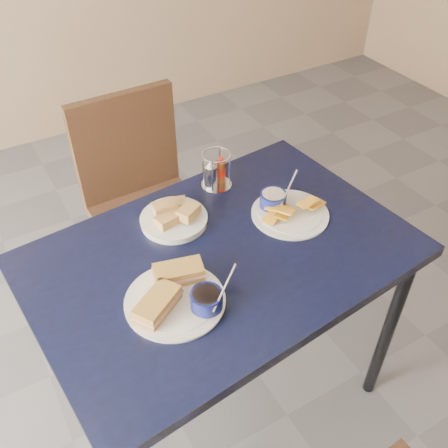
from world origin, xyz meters
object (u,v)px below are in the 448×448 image
chair_far (141,190)px  plantain_plate (284,208)px  bread_basket (174,217)px  dining_table (222,267)px  condiment_caddy (215,173)px  sandwich_plate (178,294)px

chair_far → plantain_plate: 0.72m
chair_far → bread_basket: size_ratio=4.33×
dining_table → chair_far: size_ratio=1.31×
plantain_plate → condiment_caddy: condiment_caddy is taller
dining_table → chair_far: 0.70m
sandwich_plate → bread_basket: size_ratio=1.41×
sandwich_plate → plantain_plate: (0.47, 0.17, -0.01)m
chair_far → condiment_caddy: size_ratio=6.90×
bread_basket → chair_far: bearing=82.7°
dining_table → chair_far: (-0.01, 0.69, -0.14)m
chair_far → sandwich_plate: (-0.20, -0.79, 0.24)m
plantain_plate → bread_basket: (-0.34, 0.14, 0.00)m
dining_table → plantain_plate: plantain_plate is taller
dining_table → chair_far: chair_far is taller
chair_far → bread_basket: bearing=-97.3°
sandwich_plate → condiment_caddy: bearing=49.9°
chair_far → dining_table: bearing=-89.6°
chair_far → condiment_caddy: (0.15, -0.38, 0.27)m
chair_far → plantain_plate: bearing=-66.0°
dining_table → chair_far: bearing=90.4°
chair_far → condiment_caddy: bearing=-68.0°
condiment_caddy → dining_table: bearing=-115.6°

